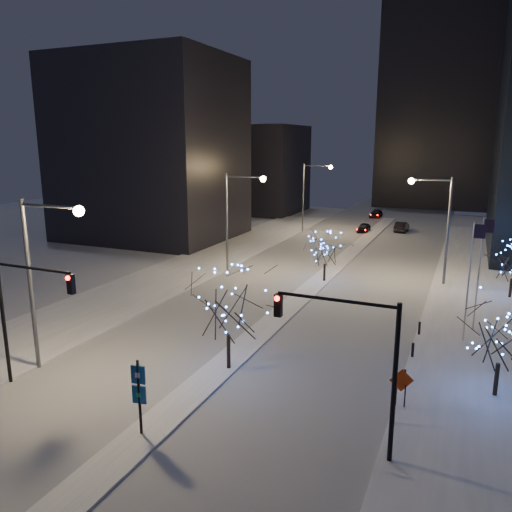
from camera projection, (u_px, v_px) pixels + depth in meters
The scene contains 24 objects.
ground at pixel (162, 421), 23.91m from camera, with size 160.00×160.00×0.00m, color silver.
road at pixel (340, 262), 55.23m from camera, with size 20.00×130.00×0.02m, color #A1A6B0.
median at pixel (328, 272), 50.74m from camera, with size 2.00×80.00×0.15m, color white.
east_sidewalk at pixel (494, 326), 36.00m from camera, with size 10.00×90.00×0.15m, color white.
west_sidewalk at pixel (157, 282), 47.20m from camera, with size 8.00×90.00×0.15m, color white.
filler_west_near at pixel (151, 150), 67.83m from camera, with size 22.00×18.00×24.00m, color black.
filler_west_far at pixel (253, 169), 94.80m from camera, with size 18.00×16.00×16.00m, color black.
horizon_block at pixel (444, 101), 99.23m from camera, with size 24.00×14.00×42.00m, color black.
street_lamp_w_near at pixel (42, 263), 27.70m from camera, with size 4.40×0.56×10.00m.
street_lamp_w_mid at pixel (236, 209), 50.07m from camera, with size 4.40×0.56×10.00m.
street_lamp_w_far at pixel (310, 188), 72.44m from camera, with size 4.40×0.56×10.00m.
street_lamp_east at pixel (438, 216), 45.42m from camera, with size 3.90×0.56×10.00m.
traffic_signal_west at pixel (22, 304), 26.10m from camera, with size 5.26×0.43×7.00m.
traffic_signal_east at pixel (357, 351), 20.29m from camera, with size 5.26×0.43×7.00m.
flagpoles at pixel (476, 269), 33.11m from camera, with size 1.35×2.60×8.00m.
bollards at pixel (409, 363), 28.79m from camera, with size 0.16×12.16×0.90m.
car_near at pixel (364, 228), 73.62m from camera, with size 1.56×3.87×1.32m, color black.
car_mid at pixel (402, 227), 74.14m from camera, with size 1.55×4.43×1.46m, color black.
car_far at pixel (376, 214), 88.18m from camera, with size 1.76×4.34×1.26m, color black.
holiday_tree_median_near at pixel (228, 303), 28.30m from camera, with size 5.80×5.80×6.32m.
holiday_tree_median_far at pixel (325, 248), 46.79m from camera, with size 4.77×4.77×4.95m.
holiday_tree_plaza_near at pixel (502, 335), 25.34m from camera, with size 5.40×5.40×5.22m.
wayfinding_sign at pixel (139, 390), 22.15m from camera, with size 0.66×0.19×3.72m.
construction_sign at pixel (401, 384), 24.69m from camera, with size 1.15×0.48×2.01m.
Camera 1 is at (12.66, -17.99, 13.06)m, focal length 35.00 mm.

